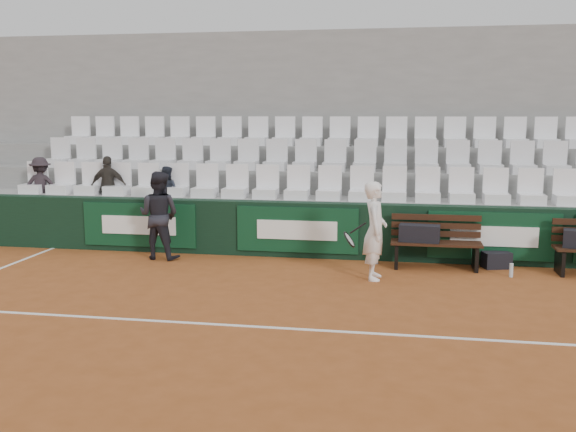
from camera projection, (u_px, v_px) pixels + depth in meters
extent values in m
plane|color=#974D22|center=(263.00, 327.00, 7.83)|extent=(80.00, 80.00, 0.00)
cube|color=white|center=(263.00, 327.00, 7.83)|extent=(18.00, 0.06, 0.01)
cube|color=black|center=(309.00, 230.00, 11.64)|extent=(18.00, 0.30, 1.00)
cube|color=#0C381E|center=(139.00, 225.00, 12.02)|extent=(2.20, 0.04, 0.82)
cube|color=#0C381E|center=(297.00, 230.00, 11.51)|extent=(2.20, 0.04, 0.82)
cube|color=#0C381E|center=(494.00, 236.00, 10.93)|extent=(2.20, 0.04, 0.82)
cube|color=#969694|center=(314.00, 224.00, 12.25)|extent=(18.00, 0.95, 1.00)
cube|color=gray|center=(320.00, 205.00, 13.14)|extent=(18.00, 0.95, 1.45)
cube|color=gray|center=(326.00, 189.00, 14.03)|extent=(18.00, 0.95, 1.90)
cube|color=gray|center=(329.00, 131.00, 14.44)|extent=(18.00, 0.30, 4.40)
cube|color=white|center=(313.00, 182.00, 11.95)|extent=(11.90, 0.44, 0.63)
cube|color=silver|center=(319.00, 155.00, 12.80)|extent=(11.90, 0.44, 0.63)
cube|color=white|center=(325.00, 131.00, 13.66)|extent=(11.90, 0.44, 0.63)
cube|color=#371C10|center=(436.00, 255.00, 10.81)|extent=(1.50, 0.56, 0.45)
cube|color=black|center=(419.00, 233.00, 10.79)|extent=(0.69, 0.36, 0.29)
cube|color=black|center=(497.00, 260.00, 10.83)|extent=(0.51, 0.39, 0.27)
cylinder|color=silver|center=(377.00, 257.00, 11.14)|extent=(0.07, 0.07, 0.24)
cylinder|color=silver|center=(511.00, 270.00, 10.23)|extent=(0.06, 0.06, 0.22)
imported|color=white|center=(375.00, 231.00, 10.02)|extent=(0.38, 0.57, 1.55)
torus|color=black|center=(349.00, 240.00, 10.11)|extent=(0.19, 0.30, 0.26)
cylinder|color=black|center=(358.00, 228.00, 10.06)|extent=(0.26, 0.03, 0.20)
imported|color=black|center=(159.00, 215.00, 11.46)|extent=(0.83, 0.69, 1.58)
imported|color=black|center=(40.00, 164.00, 12.90)|extent=(0.85, 0.65, 1.17)
imported|color=#2E2A24|center=(108.00, 164.00, 12.65)|extent=(0.75, 0.43, 1.21)
imported|color=#1D212C|center=(166.00, 169.00, 12.46)|extent=(0.54, 0.45, 1.02)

